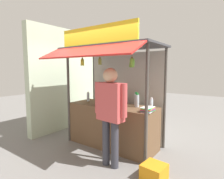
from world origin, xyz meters
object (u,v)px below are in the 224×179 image
object	(u,v)px
banana_bunch_leftmost	(82,62)
water_bottle_left	(112,98)
water_bottle_mid_left	(137,101)
plastic_crate	(154,172)
water_bottle_front_right	(151,104)
vendor_person	(110,108)
magazine_stack_far_left	(108,103)
magazine_stack_center	(148,109)
water_bottle_back_left	(136,99)
water_bottle_front_left	(88,97)
banana_bunch_rightmost	(100,62)
banana_bunch_inner_right	(132,63)
water_bottle_back_right	(119,100)

from	to	relation	value
banana_bunch_leftmost	water_bottle_left	bearing A→B (deg)	69.95
water_bottle_mid_left	plastic_crate	xyz separation A→B (m)	(0.74, -0.81, -0.96)
water_bottle_front_right	plastic_crate	bearing A→B (deg)	-62.22
water_bottle_mid_left	vendor_person	distance (m)	0.88
magazine_stack_far_left	vendor_person	world-z (taller)	vendor_person
banana_bunch_leftmost	vendor_person	world-z (taller)	banana_bunch_leftmost
water_bottle_front_right	water_bottle_mid_left	bearing A→B (deg)	169.61
magazine_stack_center	banana_bunch_leftmost	bearing A→B (deg)	-166.96
magazine_stack_center	plastic_crate	distance (m)	1.08
water_bottle_back_left	water_bottle_front_right	world-z (taller)	water_bottle_back_left
water_bottle_front_left	banana_bunch_leftmost	bearing A→B (deg)	-57.28
water_bottle_front_right	water_bottle_left	distance (m)	1.10
magazine_stack_center	banana_bunch_rightmost	distance (m)	1.31
water_bottle_back_left	magazine_stack_center	distance (m)	0.64
banana_bunch_rightmost	plastic_crate	bearing A→B (deg)	-9.47
banana_bunch_leftmost	water_bottle_back_left	bearing A→B (deg)	39.58
magazine_stack_center	magazine_stack_far_left	bearing A→B (deg)	174.70
banana_bunch_inner_right	water_bottle_mid_left	bearing A→B (deg)	108.16
water_bottle_front_right	water_bottle_front_left	bearing A→B (deg)	-179.26
water_bottle_back_right	water_bottle_left	xyz separation A→B (m)	(-0.30, 0.15, 0.01)
water_bottle_mid_left	magazine_stack_far_left	distance (m)	0.68
banana_bunch_inner_right	magazine_stack_center	bearing A→B (deg)	60.85
water_bottle_front_left	magazine_stack_far_left	distance (m)	0.70
water_bottle_mid_left	banana_bunch_rightmost	xyz separation A→B (m)	(-0.52, -0.60, 0.81)
water_bottle_back_left	water_bottle_front_left	size ratio (longest dim) A/B	1.23
vendor_person	plastic_crate	distance (m)	1.24
vendor_person	banana_bunch_leftmost	bearing A→B (deg)	-10.73
vendor_person	plastic_crate	world-z (taller)	vendor_person
water_bottle_back_left	water_bottle_mid_left	world-z (taller)	water_bottle_mid_left
water_bottle_back_left	plastic_crate	size ratio (longest dim) A/B	0.85
water_bottle_back_right	vendor_person	distance (m)	0.93
magazine_stack_center	magazine_stack_far_left	distance (m)	1.02
water_bottle_back_right	magazine_stack_far_left	world-z (taller)	water_bottle_back_right
magazine_stack_center	banana_bunch_inner_right	size ratio (longest dim) A/B	0.96
water_bottle_left	plastic_crate	distance (m)	1.98
banana_bunch_inner_right	vendor_person	bearing A→B (deg)	-132.33
water_bottle_left	magazine_stack_center	xyz separation A→B (m)	(1.11, -0.40, -0.06)
water_bottle_back_left	water_bottle_front_right	size ratio (longest dim) A/B	1.22
water_bottle_left	banana_bunch_rightmost	xyz separation A→B (m)	(0.22, -0.71, 0.84)
magazine_stack_center	plastic_crate	world-z (taller)	magazine_stack_center
water_bottle_mid_left	water_bottle_back_left	bearing A→B (deg)	124.58
magazine_stack_far_left	banana_bunch_rightmost	world-z (taller)	banana_bunch_rightmost
water_bottle_back_right	water_bottle_mid_left	bearing A→B (deg)	4.89
banana_bunch_inner_right	vendor_person	world-z (taller)	banana_bunch_inner_right
water_bottle_back_right	water_bottle_front_left	bearing A→B (deg)	-176.93
water_bottle_front_right	magazine_stack_far_left	world-z (taller)	water_bottle_front_right
water_bottle_front_right	water_bottle_back_left	bearing A→B (deg)	154.99
water_bottle_front_right	water_bottle_left	bearing A→B (deg)	170.63
water_bottle_front_right	banana_bunch_inner_right	xyz separation A→B (m)	(-0.15, -0.53, 0.80)
water_bottle_back_right	magazine_stack_center	size ratio (longest dim) A/B	0.70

